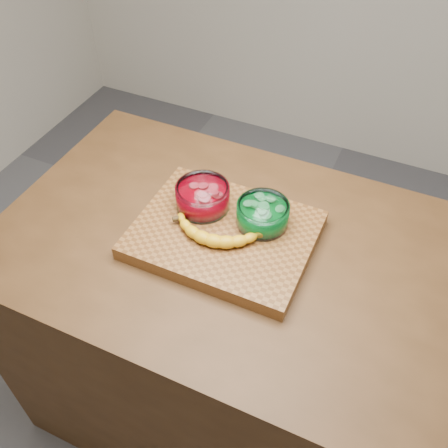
% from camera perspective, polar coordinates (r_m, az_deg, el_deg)
% --- Properties ---
extents(ground, '(3.50, 3.50, 0.00)m').
position_cam_1_polar(ground, '(2.06, 0.00, -19.04)').
color(ground, '#525256').
rests_on(ground, ground).
extents(counter, '(1.20, 0.80, 0.90)m').
position_cam_1_polar(counter, '(1.66, 0.00, -12.39)').
color(counter, '#492D16').
rests_on(counter, ground).
extents(cutting_board, '(0.45, 0.35, 0.04)m').
position_cam_1_polar(cutting_board, '(1.29, 0.00, -1.25)').
color(cutting_board, brown).
rests_on(cutting_board, counter).
extents(bowl_red, '(0.14, 0.14, 0.07)m').
position_cam_1_polar(bowl_red, '(1.31, -2.45, 3.12)').
color(bowl_red, white).
rests_on(bowl_red, cutting_board).
extents(bowl_green, '(0.13, 0.13, 0.06)m').
position_cam_1_polar(bowl_green, '(1.27, 4.44, 1.12)').
color(bowl_green, white).
rests_on(bowl_green, cutting_board).
extents(banana, '(0.26, 0.13, 0.04)m').
position_cam_1_polar(banana, '(1.25, -0.87, -0.71)').
color(banana, gold).
rests_on(banana, cutting_board).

